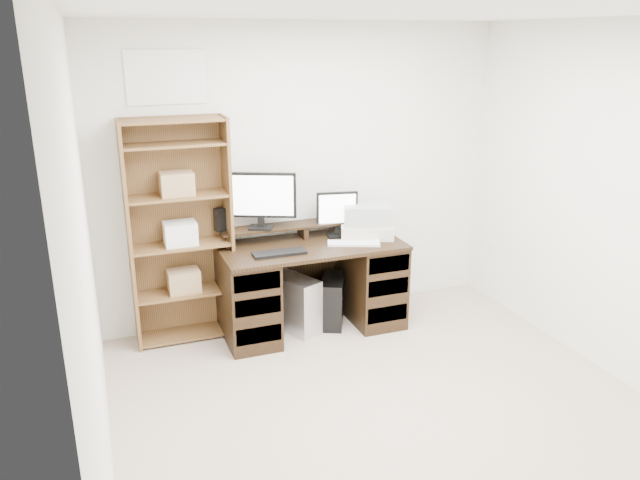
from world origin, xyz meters
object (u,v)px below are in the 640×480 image
monitor_wide (260,197)px  tower_black (333,301)px  bookshelf (180,230)px  desk (311,285)px  monitor_small (337,212)px  printer (367,230)px  tower_silver (294,303)px

monitor_wide → tower_black: (0.56, -0.19, -0.92)m
bookshelf → tower_black: bearing=-9.3°
desk → monitor_small: bearing=25.2°
monitor_wide → printer: monitor_wide is taller
monitor_wide → printer: size_ratio=1.26×
printer → tower_silver: 0.87m
tower_black → monitor_small: bearing=80.3°
printer → monitor_wide: bearing=-169.7°
monitor_small → tower_black: monitor_small is taller
desk → tower_silver: bearing=173.7°
bookshelf → desk: bearing=-11.8°
desk → tower_black: bearing=3.5°
desk → printer: size_ratio=3.45×
tower_silver → bookshelf: size_ratio=0.26×
tower_black → bookshelf: bookshelf is taller
printer → tower_black: 0.68m
monitor_small → printer: monitor_small is taller
desk → printer: 0.66m
monitor_wide → bookshelf: size_ratio=0.31×
desk → monitor_wide: size_ratio=2.73×
monitor_wide → tower_silver: size_ratio=1.17×
desk → monitor_small: (0.28, 0.13, 0.57)m
tower_silver → bookshelf: (-0.88, 0.20, 0.68)m
monitor_small → tower_silver: 0.85m
bookshelf → tower_silver: bearing=-12.6°
monitor_small → tower_silver: bearing=-154.3°
monitor_wide → monitor_small: size_ratio=1.43×
monitor_wide → printer: bearing=12.9°
monitor_small → monitor_wide: bearing=-175.7°
monitor_wide → tower_silver: bearing=-17.1°
monitor_small → tower_silver: size_ratio=0.82×
desk → tower_black: 0.27m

